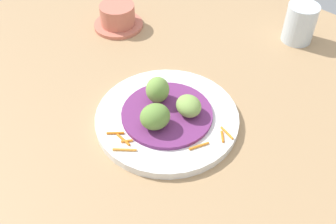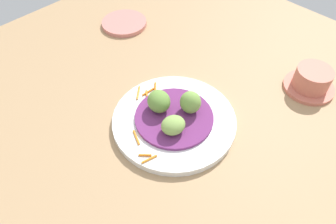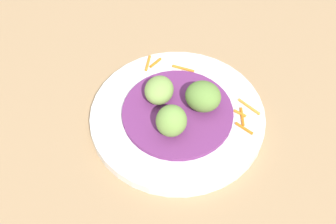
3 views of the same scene
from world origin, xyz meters
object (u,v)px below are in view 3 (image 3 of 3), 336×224
at_px(guac_scoop_right, 159,90).
at_px(main_plate, 177,118).
at_px(guac_scoop_left, 171,122).
at_px(guac_scoop_center, 203,96).

bearing_deg(guac_scoop_right, main_plate, -139.17).
distance_m(guac_scoop_left, guac_scoop_center, 0.06).
bearing_deg(main_plate, guac_scoop_left, 160.83).
relative_size(guac_scoop_left, guac_scoop_center, 0.95).
height_order(main_plate, guac_scoop_left, guac_scoop_left).
bearing_deg(guac_scoop_left, guac_scoop_center, -49.17).
xyz_separation_m(main_plate, guac_scoop_right, (0.03, 0.02, 0.03)).
xyz_separation_m(guac_scoop_left, guac_scoop_center, (0.04, -0.05, -0.00)).
relative_size(guac_scoop_left, guac_scoop_right, 1.01).
bearing_deg(guac_scoop_center, main_plate, 100.83).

